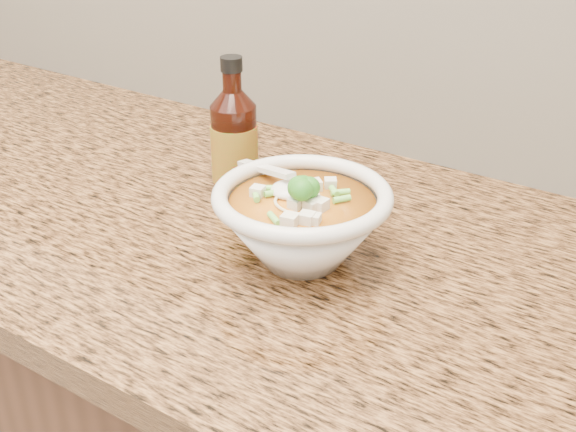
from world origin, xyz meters
The scene contains 3 objects.
counter_slab centered at (0.00, 1.68, 0.88)m, with size 4.00×0.68×0.04m, color olive.
soup_bowl centered at (0.21, 1.62, 0.95)m, with size 0.23×0.21×0.12m.
hot_sauce_bottle centered at (0.03, 1.73, 0.98)m, with size 0.09×0.09×0.20m.
Camera 1 is at (0.61, 0.99, 1.36)m, focal length 45.00 mm.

